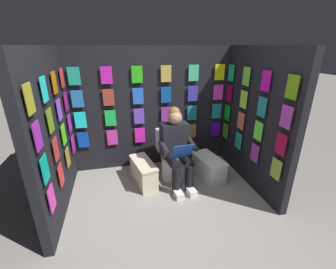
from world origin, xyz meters
TOP-DOWN VIEW (x-y plane):
  - ground_plane at (0.00, 0.00)m, footprint 30.00×30.00m
  - display_wall_back at (0.00, -1.77)m, footprint 2.75×0.14m
  - display_wall_left at (-1.37, -0.86)m, footprint 0.14×1.73m
  - display_wall_right at (1.37, -0.86)m, footprint 0.14×1.73m
  - toilet at (-0.22, -1.24)m, footprint 0.43×0.57m
  - person_reading at (-0.24, -1.02)m, footprint 0.55×0.71m
  - comic_longbox_near at (0.26, -1.12)m, footprint 0.39×0.68m
  - comic_longbox_far at (-0.79, -1.08)m, footprint 0.42×0.67m

SIDE VIEW (x-z plane):
  - ground_plane at x=0.00m, z-range 0.00..0.00m
  - comic_longbox_far at x=-0.79m, z-range 0.00..0.34m
  - comic_longbox_near at x=0.26m, z-range 0.00..0.37m
  - toilet at x=-0.22m, z-range -0.06..0.71m
  - person_reading at x=-0.24m, z-range 0.00..1.20m
  - display_wall_back at x=0.00m, z-range 0.00..2.02m
  - display_wall_left at x=-1.37m, z-range 0.00..2.02m
  - display_wall_right at x=1.37m, z-range 0.00..2.02m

